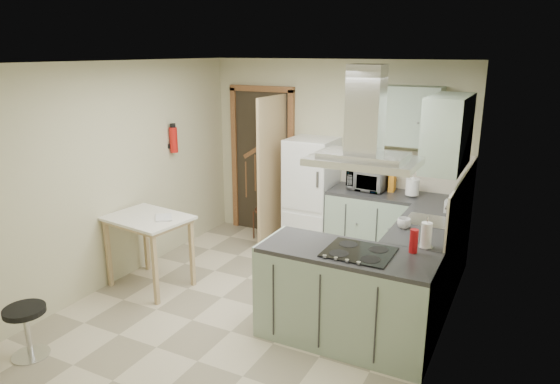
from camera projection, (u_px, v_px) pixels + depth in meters
The scene contains 28 objects.
floor at pixel (258, 307), 5.25m from camera, with size 4.20×4.20×0.00m, color #C5B799.
ceiling at pixel (255, 62), 4.57m from camera, with size 4.20×4.20×0.00m, color silver.
back_wall at pixel (334, 155), 6.71m from camera, with size 3.60×3.60×0.00m, color #BEB893.
left_wall at pixel (120, 173), 5.70m from camera, with size 4.20×4.20×0.00m, color #BEB893.
right_wall at pixel (446, 221), 4.12m from camera, with size 4.20×4.20×0.00m, color #BEB893.
doorway at pixel (262, 162), 7.22m from camera, with size 1.10×0.12×2.10m, color brown.
fridge at pixel (311, 194), 6.67m from camera, with size 0.60×0.60×1.50m, color white.
counter_back at pixel (372, 225), 6.38m from camera, with size 1.08×0.60×0.90m, color #9EB2A0.
counter_right at pixel (429, 256), 5.43m from camera, with size 0.60×1.95×0.90m, color #9EB2A0.
splashback at pixel (405, 170), 6.30m from camera, with size 1.68×0.02×0.50m, color beige.
wall_cabinet_back at pixel (405, 116), 5.97m from camera, with size 0.85×0.35×0.70m, color #9EB2A0.
wall_cabinet_right at pixel (448, 132), 4.76m from camera, with size 0.35×0.90×0.70m, color #9EB2A0.
peninsula at pixel (346, 297), 4.52m from camera, with size 1.55×0.65×0.90m, color #9EB2A0.
hob at pixel (359, 252), 4.35m from camera, with size 0.58×0.50×0.01m, color black.
extractor_hood at pixel (363, 161), 4.13m from camera, with size 0.90×0.55×0.10m, color silver.
sink at pixel (429, 221), 5.16m from camera, with size 0.45×0.40×0.01m, color silver.
fire_extinguisher at pixel (174, 140), 6.38m from camera, with size 0.10×0.10×0.32m, color #B2140F.
drop_leaf_table at pixel (150, 252), 5.63m from camera, with size 0.89×0.67×0.83m, color #CBBB7D.
bentwood_chair at pixel (267, 210), 7.12m from camera, with size 0.36×0.36×0.81m, color #4E2A1A.
stool at pixel (28, 332), 4.35m from camera, with size 0.35×0.35×0.47m, color black.
microwave at pixel (367, 180), 6.29m from camera, with size 0.46×0.31×0.26m, color black.
kettle at pixel (412, 187), 6.01m from camera, with size 0.16×0.16×0.24m, color white.
cereal_box at pixel (392, 181), 6.24m from camera, with size 0.07×0.17×0.26m, color orange.
soap_bottle at pixel (449, 203), 5.41m from camera, with size 0.09×0.10×0.21m, color silver.
paper_towel at pixel (426, 235), 4.44m from camera, with size 0.10×0.10×0.24m, color white.
cup at pixel (404, 223), 4.94m from camera, with size 0.13×0.13×0.10m, color silver.
red_bottle at pixel (414, 241), 4.34m from camera, with size 0.07×0.07×0.21m, color red.
book at pixel (155, 214), 5.42m from camera, with size 0.18×0.24×0.11m, color #A4364D.
Camera 1 is at (2.36, -4.09, 2.60)m, focal length 32.00 mm.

